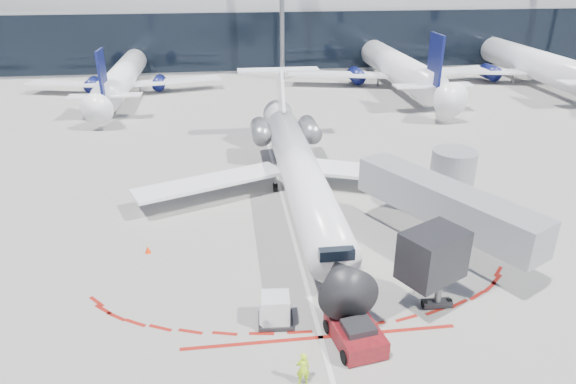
{
  "coord_description": "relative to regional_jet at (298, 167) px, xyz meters",
  "views": [
    {
      "loc": [
        -4.2,
        -31.51,
        17.45
      ],
      "look_at": [
        -0.27,
        -0.56,
        3.08
      ],
      "focal_mm": 32.0,
      "sensor_mm": 36.0,
      "label": 1
    }
  ],
  "objects": [
    {
      "name": "bg_airliner_1",
      "position": [
        -18.98,
        37.33,
        2.37
      ],
      "size": [
        31.03,
        32.86,
        10.04
      ],
      "primitive_type": null,
      "color": "white",
      "rests_on": "ground"
    },
    {
      "name": "ground",
      "position": [
        -1.24,
        -4.9,
        -2.65
      ],
      "size": [
        260.0,
        260.0,
        0.0
      ],
      "primitive_type": "plane",
      "color": "gray",
      "rests_on": "ground"
    },
    {
      "name": "apron_centerline",
      "position": [
        -1.24,
        -2.9,
        -2.64
      ],
      "size": [
        0.25,
        40.0,
        0.01
      ],
      "primitive_type": "cube",
      "color": "silver",
      "rests_on": "ground"
    },
    {
      "name": "bg_airliner_3",
      "position": [
        40.35,
        37.23,
        3.27
      ],
      "size": [
        36.59,
        38.75,
        11.84
      ],
      "primitive_type": null,
      "color": "white",
      "rests_on": "ground"
    },
    {
      "name": "jet_bridge",
      "position": [
        8.55,
        -7.91,
        0.36
      ],
      "size": [
        10.03,
        15.2,
        4.9
      ],
      "color": "gray",
      "rests_on": "ground"
    },
    {
      "name": "bg_airliner_2",
      "position": [
        19.52,
        37.68,
        3.18
      ],
      "size": [
        36.04,
        38.16,
        11.66
      ],
      "primitive_type": null,
      "color": "white",
      "rests_on": "ground"
    },
    {
      "name": "safety_cone_left",
      "position": [
        -10.83,
        -7.01,
        -2.39
      ],
      "size": [
        0.37,
        0.37,
        0.52
      ],
      "primitive_type": "cone",
      "color": "#FF3305",
      "rests_on": "ground"
    },
    {
      "name": "apron_stop_bar",
      "position": [
        -1.24,
        -16.4,
        -2.64
      ],
      "size": [
        14.0,
        0.25,
        0.01
      ],
      "primitive_type": "cube",
      "color": "maroon",
      "rests_on": "ground"
    },
    {
      "name": "terminal_building",
      "position": [
        -1.24,
        60.08,
        5.87
      ],
      "size": [
        150.0,
        24.15,
        24.0
      ],
      "color": "gray",
      "rests_on": "ground"
    },
    {
      "name": "uld_container",
      "position": [
        -3.37,
        -15.0,
        -1.81
      ],
      "size": [
        1.91,
        1.66,
        1.69
      ],
      "rotation": [
        0.0,
        0.0,
        -0.08
      ],
      "color": "black",
      "rests_on": "ground"
    },
    {
      "name": "regional_jet",
      "position": [
        0.0,
        0.0,
        0.0
      ],
      "size": [
        25.68,
        31.67,
        7.93
      ],
      "color": "white",
      "rests_on": "ground"
    },
    {
      "name": "ramp_worker",
      "position": [
        -2.6,
        -19.29,
        -1.8
      ],
      "size": [
        0.65,
        0.45,
        1.7
      ],
      "primitive_type": "imported",
      "rotation": [
        0.0,
        0.0,
        3.21
      ],
      "color": "#C7FF1A",
      "rests_on": "ground"
    },
    {
      "name": "pushback_tug",
      "position": [
        0.36,
        -16.99,
        -2.04
      ],
      "size": [
        2.74,
        5.44,
        1.38
      ],
      "rotation": [
        0.0,
        0.0,
        0.17
      ],
      "color": "#530B14",
      "rests_on": "ground"
    }
  ]
}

